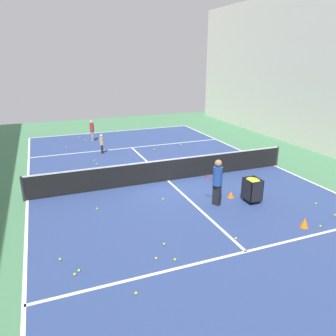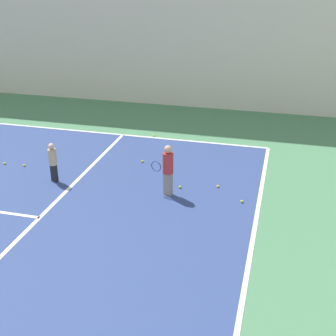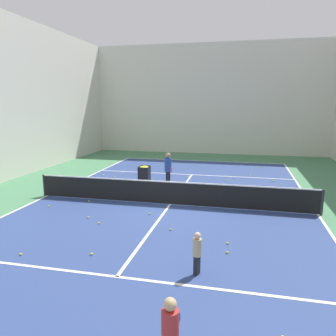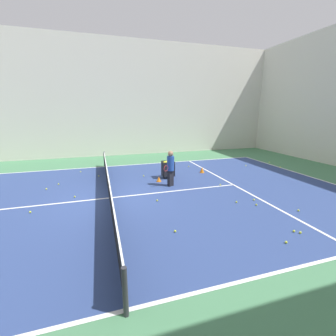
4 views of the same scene
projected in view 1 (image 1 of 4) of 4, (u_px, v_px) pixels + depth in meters
name	position (u px, v px, depth m)	size (l,w,h in m)	color
ground_plane	(168.00, 181.00, 14.40)	(33.29, 33.29, 0.00)	#477F56
court_playing_area	(168.00, 181.00, 14.40)	(11.48, 21.67, 0.00)	navy
line_baseline_near	(114.00, 131.00, 23.94)	(11.48, 0.10, 0.00)	white
line_sideline_left	(274.00, 166.00, 16.39)	(0.10, 21.67, 0.00)	white
line_sideline_right	(27.00, 201.00, 12.40)	(0.10, 21.67, 0.00)	white
line_service_near	(132.00, 148.00, 19.64)	(11.48, 0.10, 0.00)	white
line_service_far	(246.00, 252.00, 9.15)	(11.48, 0.10, 0.00)	white
line_centre_service	(168.00, 181.00, 14.40)	(0.10, 11.92, 0.00)	white
tennis_net	(168.00, 170.00, 14.23)	(11.78, 0.10, 0.99)	#2D2D33
player_near_baseline	(92.00, 129.00, 21.01)	(0.32, 0.62, 1.34)	gray
coach_at_net	(217.00, 179.00, 11.76)	(0.52, 0.66, 1.73)	black
child_midcourt	(102.00, 143.00, 18.30)	(0.28, 0.28, 1.10)	black
ball_cart	(253.00, 185.00, 12.08)	(0.52, 0.63, 0.95)	black
training_cone_0	(231.00, 194.00, 12.65)	(0.25, 0.25, 0.26)	orange
training_cone_1	(305.00, 222.00, 10.41)	(0.27, 0.27, 0.33)	orange
tennis_ball_1	(163.00, 199.00, 12.45)	(0.07, 0.07, 0.07)	yellow
tennis_ball_2	(241.00, 159.00, 17.29)	(0.07, 0.07, 0.07)	yellow
tennis_ball_3	(88.00, 134.00, 22.90)	(0.07, 0.07, 0.07)	yellow
tennis_ball_4	(154.00, 149.00, 19.20)	(0.07, 0.07, 0.07)	yellow
tennis_ball_5	(79.00, 270.00, 8.29)	(0.07, 0.07, 0.07)	yellow
tennis_ball_6	(97.00, 164.00, 16.56)	(0.07, 0.07, 0.07)	yellow
tennis_ball_7	(335.00, 215.00, 11.20)	(0.07, 0.07, 0.07)	yellow
tennis_ball_9	(97.00, 209.00, 11.66)	(0.07, 0.07, 0.07)	yellow
tennis_ball_10	(75.00, 274.00, 8.14)	(0.07, 0.07, 0.07)	yellow
tennis_ball_12	(236.00, 238.00, 9.76)	(0.07, 0.07, 0.07)	yellow
tennis_ball_13	(136.00, 163.00, 16.62)	(0.07, 0.07, 0.07)	yellow
tennis_ball_15	(136.00, 293.00, 7.49)	(0.07, 0.07, 0.07)	yellow
tennis_ball_16	(183.00, 158.00, 17.48)	(0.07, 0.07, 0.07)	yellow
tennis_ball_17	(316.00, 204.00, 12.07)	(0.07, 0.07, 0.07)	yellow
tennis_ball_21	(26.00, 152.00, 18.54)	(0.07, 0.07, 0.07)	yellow
tennis_ball_22	(175.00, 260.00, 8.73)	(0.07, 0.07, 0.07)	yellow
tennis_ball_23	(94.00, 160.00, 17.10)	(0.07, 0.07, 0.07)	yellow
tennis_ball_24	(167.00, 169.00, 15.79)	(0.07, 0.07, 0.07)	yellow
tennis_ball_25	(320.00, 226.00, 10.45)	(0.07, 0.07, 0.07)	yellow
tennis_ball_26	(247.00, 187.00, 13.58)	(0.07, 0.07, 0.07)	yellow
tennis_ball_27	(164.00, 244.00, 9.46)	(0.07, 0.07, 0.07)	yellow
tennis_ball_28	(197.00, 159.00, 17.32)	(0.07, 0.07, 0.07)	yellow
tennis_ball_31	(156.00, 258.00, 8.79)	(0.07, 0.07, 0.07)	yellow
tennis_ball_32	(181.00, 144.00, 20.25)	(0.07, 0.07, 0.07)	yellow
tennis_ball_33	(231.00, 168.00, 15.95)	(0.07, 0.07, 0.07)	yellow
tennis_ball_34	(86.00, 140.00, 21.31)	(0.07, 0.07, 0.07)	yellow
tennis_ball_35	(60.00, 259.00, 8.75)	(0.07, 0.07, 0.07)	yellow
tennis_ball_36	(66.00, 148.00, 19.55)	(0.07, 0.07, 0.07)	yellow
tennis_ball_37	(79.00, 137.00, 22.05)	(0.07, 0.07, 0.07)	yellow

